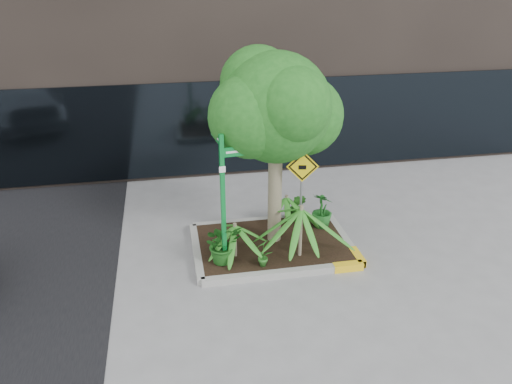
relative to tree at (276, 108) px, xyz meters
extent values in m
plane|color=gray|center=(-0.27, -0.44, -3.02)|extent=(80.00, 80.00, 0.00)
cube|color=#9E9E99|center=(-0.07, 0.96, -2.95)|extent=(3.20, 0.15, 0.15)
cube|color=#9E9E99|center=(-0.07, -1.24, -2.95)|extent=(3.20, 0.15, 0.15)
cube|color=#9E9E99|center=(-1.67, -0.14, -2.95)|extent=(0.15, 2.20, 0.15)
cube|color=#9E9E99|center=(1.53, -0.14, -2.95)|extent=(0.15, 2.20, 0.15)
cube|color=yellow|center=(1.23, -1.24, -2.95)|extent=(0.60, 0.17, 0.15)
cube|color=black|center=(-0.07, -0.14, -2.90)|extent=(3.05, 2.05, 0.06)
cylinder|color=gray|center=(0.00, -0.01, -1.69)|extent=(0.28, 0.28, 2.67)
cylinder|color=gray|center=(0.09, -0.01, -0.71)|extent=(0.51, 0.14, 0.87)
sphere|color=#1C5A19|center=(0.00, -0.01, 0.00)|extent=(2.14, 2.14, 2.14)
sphere|color=#1C5A19|center=(0.62, 0.25, -0.26)|extent=(1.60, 1.60, 1.60)
sphere|color=#1C5A19|center=(-0.53, -0.19, -0.09)|extent=(1.60, 1.60, 1.60)
sphere|color=#1C5A19|center=(0.18, -0.55, 0.18)|extent=(1.42, 1.42, 1.42)
sphere|color=#1C5A19|center=(-0.27, 0.43, 0.36)|extent=(1.51, 1.51, 1.51)
cylinder|color=gray|center=(0.37, -0.75, -2.31)|extent=(0.07, 0.07, 1.11)
cylinder|color=gray|center=(-0.92, -0.54, -2.50)|extent=(0.07, 0.07, 0.74)
cylinder|color=gray|center=(0.45, 0.76, -2.55)|extent=(0.07, 0.07, 0.64)
imported|color=#1A5518|center=(-1.18, -0.70, -2.46)|extent=(0.93, 0.93, 0.82)
imported|color=#1C5F1F|center=(1.17, 0.33, -2.47)|extent=(0.64, 0.64, 0.81)
imported|color=#2B7624|center=(-0.43, -0.99, -2.56)|extent=(0.45, 0.45, 0.62)
imported|color=#24621C|center=(0.71, 0.71, -2.53)|extent=(0.52, 0.52, 0.68)
cube|color=#0B8230|center=(-1.16, -0.74, -1.62)|extent=(0.09, 0.09, 2.80)
cube|color=#0B8230|center=(-0.78, -0.70, -0.57)|extent=(0.78, 0.12, 0.18)
cube|color=#0B8230|center=(-1.20, -0.37, -0.37)|extent=(0.12, 0.78, 0.18)
cube|color=white|center=(-0.78, -0.71, -0.57)|extent=(0.60, 0.08, 0.04)
cube|color=white|center=(-1.22, -0.37, -0.37)|extent=(0.08, 0.60, 0.04)
cube|color=white|center=(-1.16, -0.79, -0.87)|extent=(0.12, 0.02, 0.12)
cylinder|color=slate|center=(0.47, -0.35, -1.91)|extent=(0.06, 0.14, 1.92)
cube|color=yellow|center=(0.47, -0.37, -1.10)|extent=(0.64, 0.12, 0.64)
cube|color=black|center=(0.47, -0.38, -1.10)|extent=(0.57, 0.10, 0.57)
cube|color=yellow|center=(0.47, -0.39, -1.10)|extent=(0.48, 0.08, 0.49)
cube|color=black|center=(0.46, -0.39, -1.11)|extent=(0.15, 0.03, 0.09)
camera|label=1|loc=(-2.10, -9.09, 2.53)|focal=35.00mm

